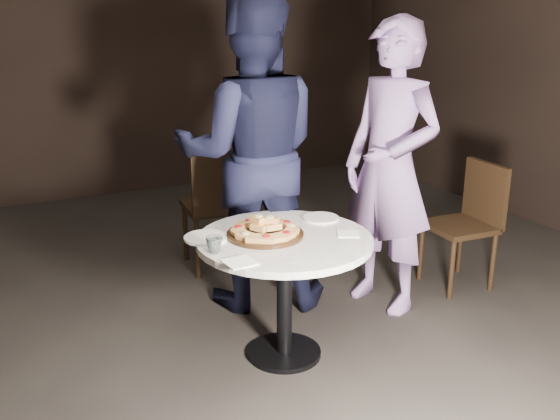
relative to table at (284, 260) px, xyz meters
name	(u,v)px	position (x,y,z in m)	size (l,w,h in m)	color
floor	(274,353)	(-0.04, 0.04, -0.55)	(7.00, 7.00, 0.00)	black
table	(284,260)	(0.00, 0.00, 0.00)	(1.12, 1.12, 0.67)	black
serving_board	(265,234)	(-0.08, 0.06, 0.13)	(0.39, 0.39, 0.02)	black
focaccia_pile	(265,228)	(-0.08, 0.06, 0.17)	(0.35, 0.35, 0.09)	#B98547
plate_left	(206,238)	(-0.36, 0.16, 0.13)	(0.22, 0.22, 0.01)	white
plate_right	(321,218)	(0.31, 0.17, 0.13)	(0.20, 0.20, 0.01)	white
water_glass	(214,245)	(-0.39, -0.03, 0.16)	(0.08, 0.08, 0.08)	silver
napkin_near	(240,262)	(-0.34, -0.21, 0.13)	(0.14, 0.14, 0.01)	white
napkin_far	(348,234)	(0.31, -0.11, 0.13)	(0.11, 0.11, 0.01)	white
chair_far	(218,200)	(0.13, 1.23, -0.03)	(0.46, 0.48, 0.90)	black
chair_right	(470,216)	(1.52, 0.27, -0.07)	(0.43, 0.41, 0.82)	black
diner_navy	(251,154)	(0.13, 0.70, 0.40)	(0.92, 0.72, 1.89)	black
diner_teal	(391,168)	(0.85, 0.28, 0.33)	(0.64, 0.42, 1.75)	#866CA9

